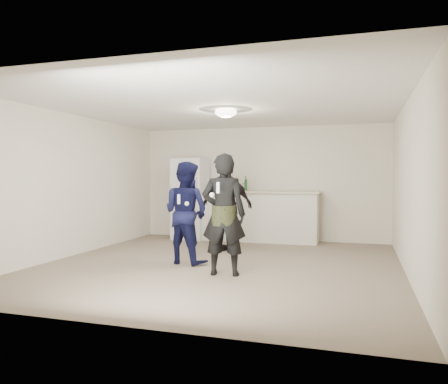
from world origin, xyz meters
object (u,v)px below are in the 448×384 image
(spectator, at_px, (227,205))
(fridge, at_px, (191,199))
(man, at_px, (186,213))
(woman, at_px, (224,214))
(counter, at_px, (257,217))
(shaker, at_px, (244,187))

(spectator, bearing_deg, fridge, -34.18)
(man, relative_size, spectator, 0.93)
(man, height_order, spectator, spectator)
(man, distance_m, woman, 1.06)
(fridge, xyz_separation_m, spectator, (1.30, -1.46, -0.02))
(fridge, bearing_deg, counter, 2.63)
(shaker, xyz_separation_m, woman, (0.61, -3.49, -0.31))
(man, bearing_deg, spectator, -90.95)
(counter, distance_m, fridge, 1.57)
(woman, bearing_deg, man, -45.96)
(shaker, distance_m, woman, 3.55)
(shaker, height_order, woman, woman)
(fridge, distance_m, shaker, 1.25)
(shaker, height_order, spectator, spectator)
(shaker, distance_m, man, 2.88)
(counter, relative_size, fridge, 1.44)
(fridge, bearing_deg, spectator, -48.28)
(counter, bearing_deg, fridge, -177.37)
(counter, xyz_separation_m, man, (-0.55, -2.71, 0.30))
(fridge, bearing_deg, man, -69.82)
(spectator, bearing_deg, counter, -84.11)
(woman, bearing_deg, spectator, -83.04)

